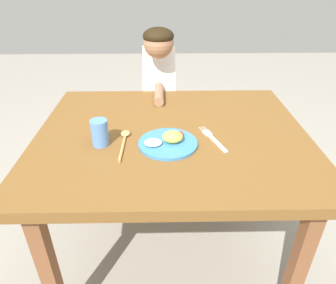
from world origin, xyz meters
name	(u,v)px	position (x,y,z in m)	size (l,w,h in m)	color
ground_plane	(171,250)	(0.00, 0.00, 0.00)	(8.00, 8.00, 0.00)	gray
dining_table	(172,148)	(0.00, 0.00, 0.65)	(1.13, 0.94, 0.73)	brown
plate	(168,141)	(-0.02, -0.10, 0.74)	(0.23, 0.23, 0.06)	#3E84C0
fork	(213,139)	(0.16, -0.06, 0.73)	(0.09, 0.21, 0.01)	silver
spoon	(124,139)	(-0.19, -0.07, 0.73)	(0.04, 0.22, 0.02)	tan
drinking_cup	(100,133)	(-0.28, -0.09, 0.78)	(0.07, 0.07, 0.10)	#5589CE
person	(160,106)	(-0.06, 0.58, 0.59)	(0.18, 0.46, 1.06)	#35515A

